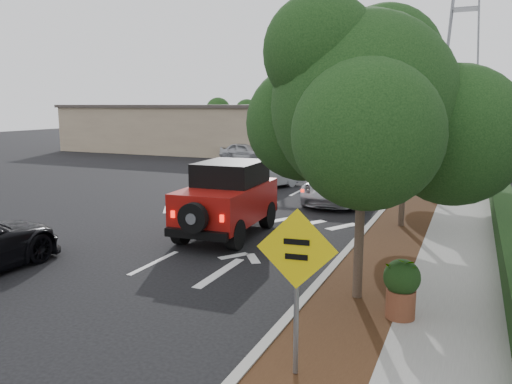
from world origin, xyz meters
The scene contains 18 objects.
ground centered at (0.00, 0.00, 0.00)m, with size 120.00×120.00×0.00m, color black.
curb centered at (4.60, 12.00, 0.07)m, with size 0.20×70.00×0.15m, color #9E9B93.
planting_strip centered at (5.60, 12.00, 0.06)m, with size 1.80×70.00×0.12m, color black.
sidewalk centered at (7.50, 12.00, 0.06)m, with size 2.00×70.00×0.12m, color gray.
hedge centered at (8.90, 12.00, 0.40)m, with size 0.80×70.00×0.80m, color black.
commercial_building centered at (-16.00, 30.00, 2.00)m, with size 22.00×12.00×4.00m, color gray.
transmission_tower centered at (6.00, 48.00, 0.00)m, with size 7.00×4.00×28.00m, color slate, non-canonical shape.
street_tree_near centered at (5.60, -0.50, 0.00)m, with size 3.80×3.80×5.92m, color black, non-canonical shape.
street_tree_mid centered at (5.60, 6.50, 0.00)m, with size 3.20×3.20×5.32m, color black, non-canonical shape.
street_tree_far centered at (5.60, 13.00, 0.00)m, with size 3.40×3.40×5.62m, color black, non-canonical shape.
light_pole_a centered at (-6.50, 26.00, 0.00)m, with size 2.00×0.22×9.00m, color slate, non-canonical shape.
light_pole_b centered at (-7.50, 38.00, 0.00)m, with size 2.00×0.22×9.00m, color slate, non-canonical shape.
red_jeep centered at (0.49, 3.60, 1.21)m, with size 2.30×4.74×2.38m.
silver_suv_ahead centered at (2.41, 10.40, 0.74)m, with size 2.47×5.35×1.49m, color #ABADB3.
silver_sedan_oncoming centered at (-1.89, 12.43, 0.71)m, with size 1.50×4.31×1.42m, color #ACAEB4.
parked_suv centered at (-8.35, 23.92, 0.66)m, with size 1.56×3.88×1.32m, color #B8BAC0.
speed_hump_sign centered at (5.40, -4.02, 1.80)m, with size 1.21×0.18×2.60m.
terracotta_planter centered at (6.60, -1.23, 0.83)m, with size 0.71×0.71×1.23m.
Camera 1 is at (7.67, -10.76, 4.23)m, focal length 35.00 mm.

